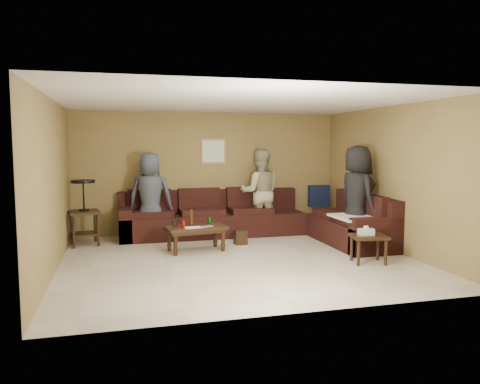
# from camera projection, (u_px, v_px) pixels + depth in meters

# --- Properties ---
(room) EXTENTS (5.60, 5.50, 2.50)m
(room) POSITION_uv_depth(u_px,v_px,m) (238.00, 156.00, 7.34)
(room) COLOR beige
(room) RESTS_ON ground
(sectional_sofa) EXTENTS (4.65, 2.90, 0.97)m
(sectional_sofa) POSITION_uv_depth(u_px,v_px,m) (259.00, 222.00, 9.14)
(sectional_sofa) COLOR black
(sectional_sofa) RESTS_ON ground
(coffee_table) EXTENTS (1.11, 0.68, 0.72)m
(coffee_table) POSITION_uv_depth(u_px,v_px,m) (196.00, 230.00, 8.06)
(coffee_table) COLOR black
(coffee_table) RESTS_ON ground
(end_table_left) EXTENTS (0.61, 0.61, 1.20)m
(end_table_left) POSITION_uv_depth(u_px,v_px,m) (84.00, 211.00, 8.52)
(end_table_left) COLOR black
(end_table_left) RESTS_ON ground
(side_table_right) EXTENTS (0.60, 0.52, 0.59)m
(side_table_right) POSITION_uv_depth(u_px,v_px,m) (368.00, 239.00, 7.24)
(side_table_right) COLOR black
(side_table_right) RESTS_ON ground
(waste_bin) EXTENTS (0.22, 0.22, 0.26)m
(waste_bin) POSITION_uv_depth(u_px,v_px,m) (240.00, 237.00, 8.65)
(waste_bin) COLOR black
(waste_bin) RESTS_ON ground
(wall_art) EXTENTS (0.52, 0.04, 0.52)m
(wall_art) POSITION_uv_depth(u_px,v_px,m) (213.00, 151.00, 9.74)
(wall_art) COLOR tan
(wall_art) RESTS_ON ground
(person_left) EXTENTS (0.92, 0.69, 1.70)m
(person_left) POSITION_uv_depth(u_px,v_px,m) (151.00, 196.00, 8.94)
(person_left) COLOR #323A46
(person_left) RESTS_ON ground
(person_middle) EXTENTS (0.96, 0.81, 1.74)m
(person_middle) POSITION_uv_depth(u_px,v_px,m) (260.00, 192.00, 9.56)
(person_middle) COLOR tan
(person_middle) RESTS_ON ground
(person_right) EXTENTS (0.67, 0.95, 1.83)m
(person_right) POSITION_uv_depth(u_px,v_px,m) (357.00, 196.00, 8.37)
(person_right) COLOR black
(person_right) RESTS_ON ground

